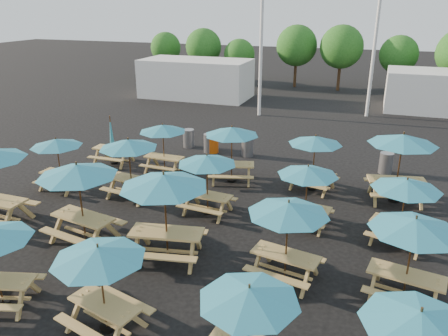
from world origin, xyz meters
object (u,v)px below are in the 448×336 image
(picnic_unit_16, at_px, (419,324))
(picnic_unit_19, at_px, (403,143))
(picnic_unit_3, at_px, (112,144))
(waste_bin_0, at_px, (189,138))
(picnic_unit_6, at_px, (128,147))
(picnic_unit_10, at_px, (207,163))
(picnic_unit_13, at_px, (288,213))
(picnic_unit_18, at_px, (406,188))
(waste_bin_2, at_px, (213,143))
(picnic_unit_5, at_px, (77,175))
(picnic_unit_7, at_px, (163,131))
(waste_bin_3, at_px, (248,147))
(picnic_unit_9, at_px, (164,186))
(picnic_unit_11, at_px, (232,134))
(picnic_unit_2, at_px, (57,145))
(picnic_unit_15, at_px, (315,143))
(waste_bin_1, at_px, (210,143))
(picnic_unit_17, at_px, (415,229))
(picnic_unit_8, at_px, (99,258))
(waste_bin_4, at_px, (386,163))
(picnic_unit_12, at_px, (249,299))

(picnic_unit_16, relative_size, picnic_unit_19, 0.76)
(picnic_unit_3, distance_m, waste_bin_0, 4.00)
(picnic_unit_6, distance_m, picnic_unit_10, 3.13)
(picnic_unit_13, xyz_separation_m, picnic_unit_19, (2.76, 6.00, 0.29))
(picnic_unit_18, distance_m, waste_bin_2, 10.37)
(picnic_unit_5, xyz_separation_m, picnic_unit_19, (8.84, 6.08, 0.06))
(picnic_unit_16, bearing_deg, picnic_unit_7, 131.77)
(picnic_unit_3, height_order, waste_bin_3, picnic_unit_3)
(picnic_unit_9, xyz_separation_m, picnic_unit_10, (0.04, 2.99, -0.40))
(picnic_unit_5, relative_size, picnic_unit_11, 1.02)
(picnic_unit_2, distance_m, waste_bin_2, 7.32)
(picnic_unit_3, relative_size, picnic_unit_13, 0.92)
(picnic_unit_6, distance_m, waste_bin_0, 6.40)
(picnic_unit_6, bearing_deg, picnic_unit_15, 32.77)
(picnic_unit_5, height_order, waste_bin_2, picnic_unit_5)
(picnic_unit_18, bearing_deg, picnic_unit_9, -137.56)
(picnic_unit_3, height_order, picnic_unit_10, picnic_unit_3)
(picnic_unit_2, xyz_separation_m, waste_bin_1, (3.76, 6.03, -1.32))
(picnic_unit_5, distance_m, picnic_unit_17, 8.97)
(picnic_unit_15, distance_m, picnic_unit_16, 9.69)
(picnic_unit_8, bearing_deg, picnic_unit_2, 148.93)
(picnic_unit_8, height_order, waste_bin_4, picnic_unit_8)
(picnic_unit_18, bearing_deg, picnic_unit_7, 178.41)
(picnic_unit_12, distance_m, waste_bin_0, 14.47)
(picnic_unit_11, distance_m, picnic_unit_18, 6.92)
(picnic_unit_17, bearing_deg, picnic_unit_19, 101.16)
(picnic_unit_11, relative_size, picnic_unit_19, 0.94)
(picnic_unit_7, bearing_deg, picnic_unit_15, 4.50)
(picnic_unit_17, height_order, picnic_unit_18, picnic_unit_17)
(picnic_unit_6, relative_size, waste_bin_1, 2.61)
(picnic_unit_17, height_order, waste_bin_2, picnic_unit_17)
(picnic_unit_5, relative_size, picnic_unit_13, 1.12)
(picnic_unit_16, bearing_deg, picnic_unit_9, 150.05)
(picnic_unit_8, relative_size, picnic_unit_16, 1.14)
(picnic_unit_5, distance_m, picnic_unit_16, 9.40)
(picnic_unit_2, height_order, picnic_unit_16, picnic_unit_16)
(picnic_unit_8, xyz_separation_m, waste_bin_3, (-0.38, 12.18, -1.38))
(waste_bin_4, bearing_deg, waste_bin_2, 178.90)
(picnic_unit_6, bearing_deg, picnic_unit_8, -56.65)
(picnic_unit_8, bearing_deg, picnic_unit_11, 105.00)
(picnic_unit_7, xyz_separation_m, waste_bin_4, (8.83, 2.95, -1.36))
(waste_bin_4, bearing_deg, picnic_unit_10, -133.67)
(picnic_unit_17, xyz_separation_m, picnic_unit_19, (-0.12, 5.93, 0.27))
(picnic_unit_7, bearing_deg, picnic_unit_3, 178.21)
(picnic_unit_2, height_order, picnic_unit_9, picnic_unit_9)
(picnic_unit_9, bearing_deg, picnic_unit_11, 80.18)
(picnic_unit_5, distance_m, picnic_unit_6, 3.26)
(picnic_unit_15, xyz_separation_m, waste_bin_1, (-5.33, 2.88, -1.42))
(picnic_unit_13, xyz_separation_m, waste_bin_1, (-5.55, 8.96, -1.47))
(waste_bin_3, bearing_deg, picnic_unit_8, -88.23)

